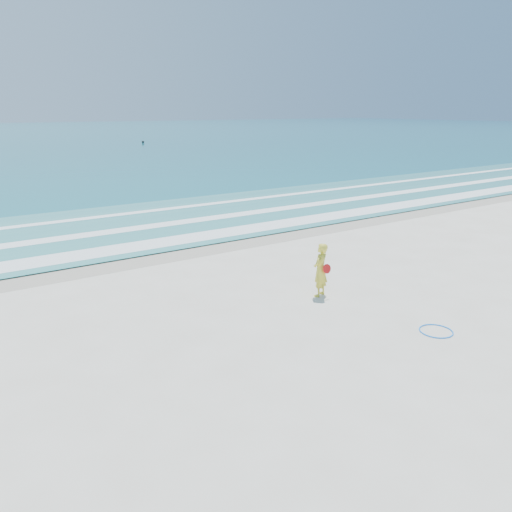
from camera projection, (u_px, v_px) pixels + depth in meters
ground at (347, 339)px, 11.52m from camera, size 400.00×400.00×0.00m
wet_sand at (177, 251)px, 18.66m from camera, size 400.00×2.40×0.00m
shallow at (129, 225)px, 22.62m from camera, size 400.00×10.00×0.01m
foam_near at (163, 242)px, 19.68m from camera, size 400.00×1.40×0.01m
foam_mid at (136, 228)px, 21.98m from camera, size 400.00×0.90×0.01m
foam_far at (111, 215)px, 24.60m from camera, size 400.00×0.60×0.01m
hoop at (436, 331)px, 11.92m from camera, size 0.89×0.89×0.03m
buoy at (143, 142)px, 75.96m from camera, size 0.38×0.38×0.38m
woman at (320, 270)px, 14.00m from camera, size 0.66×0.56×1.54m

